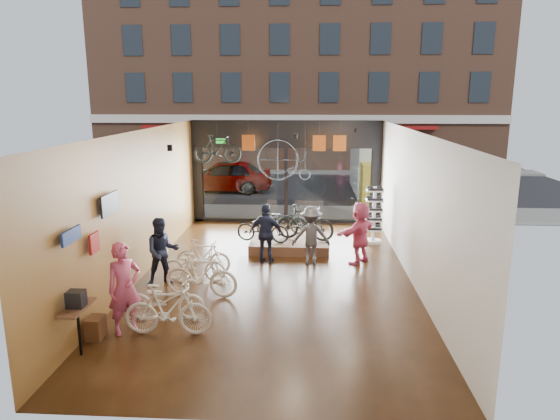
# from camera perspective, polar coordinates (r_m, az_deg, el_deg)

# --- Properties ---
(ground_plane) EXTENTS (7.00, 12.00, 0.04)m
(ground_plane) POSITION_cam_1_polar(r_m,az_deg,el_deg) (13.23, -0.54, -7.76)
(ground_plane) COLOR black
(ground_plane) RESTS_ON ground
(ceiling) EXTENTS (7.00, 12.00, 0.04)m
(ceiling) POSITION_cam_1_polar(r_m,az_deg,el_deg) (12.42, -0.58, 9.08)
(ceiling) COLOR black
(ceiling) RESTS_ON ground
(wall_left) EXTENTS (0.04, 12.00, 3.80)m
(wall_left) POSITION_cam_1_polar(r_m,az_deg,el_deg) (13.39, -15.77, 0.57)
(wall_left) COLOR olive
(wall_left) RESTS_ON ground
(wall_right) EXTENTS (0.04, 12.00, 3.80)m
(wall_right) POSITION_cam_1_polar(r_m,az_deg,el_deg) (12.94, 15.19, 0.18)
(wall_right) COLOR beige
(wall_right) RESTS_ON ground
(wall_back) EXTENTS (7.00, 0.04, 3.80)m
(wall_back) POSITION_cam_1_polar(r_m,az_deg,el_deg) (6.95, -3.98, -10.29)
(wall_back) COLOR beige
(wall_back) RESTS_ON ground
(storefront) EXTENTS (7.00, 0.26, 3.80)m
(storefront) POSITION_cam_1_polar(r_m,az_deg,el_deg) (18.58, 0.70, 4.36)
(storefront) COLOR black
(storefront) RESTS_ON ground
(exit_sign) EXTENTS (0.35, 0.06, 0.18)m
(exit_sign) POSITION_cam_1_polar(r_m,az_deg,el_deg) (18.59, -6.79, 7.84)
(exit_sign) COLOR #198C26
(exit_sign) RESTS_ON storefront
(street_road) EXTENTS (30.00, 18.00, 0.02)m
(street_road) POSITION_cam_1_polar(r_m,az_deg,el_deg) (27.76, 1.55, 3.17)
(street_road) COLOR black
(street_road) RESTS_ON ground
(sidewalk_near) EXTENTS (30.00, 2.40, 0.12)m
(sidewalk_near) POSITION_cam_1_polar(r_m,az_deg,el_deg) (20.10, 0.84, -0.34)
(sidewalk_near) COLOR slate
(sidewalk_near) RESTS_ON ground
(sidewalk_far) EXTENTS (30.00, 2.00, 0.12)m
(sidewalk_far) POSITION_cam_1_polar(r_m,az_deg,el_deg) (31.70, 1.78, 4.50)
(sidewalk_far) COLOR slate
(sidewalk_far) RESTS_ON ground
(opposite_building) EXTENTS (26.00, 5.00, 14.00)m
(opposite_building) POSITION_cam_1_polar(r_m,az_deg,el_deg) (33.96, 1.99, 16.79)
(opposite_building) COLOR brown
(opposite_building) RESTS_ON ground
(street_car) EXTENTS (4.70, 1.89, 1.60)m
(street_car) POSITION_cam_1_polar(r_m,az_deg,el_deg) (25.01, -6.37, 3.91)
(street_car) COLOR gray
(street_car) RESTS_ON street_road
(box_truck) EXTENTS (2.26, 6.77, 2.67)m
(box_truck) POSITION_cam_1_polar(r_m,az_deg,el_deg) (23.83, 11.39, 4.59)
(box_truck) COLOR silver
(box_truck) RESTS_ON street_road
(floor_bike_1) EXTENTS (1.77, 0.54, 1.05)m
(floor_bike_1) POSITION_cam_1_polar(r_m,az_deg,el_deg) (10.27, -12.69, -11.05)
(floor_bike_1) COLOR silver
(floor_bike_1) RESTS_ON ground_plane
(floor_bike_2) EXTENTS (1.73, 0.65, 0.90)m
(floor_bike_2) POSITION_cam_1_polar(r_m,az_deg,el_deg) (10.97, -13.04, -9.92)
(floor_bike_2) COLOR silver
(floor_bike_2) RESTS_ON ground_plane
(floor_bike_3) EXTENTS (1.82, 0.73, 1.06)m
(floor_bike_3) POSITION_cam_1_polar(r_m,az_deg,el_deg) (11.99, -9.01, -7.33)
(floor_bike_3) COLOR silver
(floor_bike_3) RESTS_ON ground_plane
(floor_bike_4) EXTENTS (1.66, 0.67, 0.86)m
(floor_bike_4) POSITION_cam_1_polar(r_m,az_deg,el_deg) (13.02, -9.75, -6.19)
(floor_bike_4) COLOR silver
(floor_bike_4) RESTS_ON ground_plane
(floor_bike_5) EXTENTS (1.57, 0.65, 0.91)m
(floor_bike_5) POSITION_cam_1_polar(r_m,az_deg,el_deg) (13.59, -8.78, -5.21)
(floor_bike_5) COLOR silver
(floor_bike_5) RESTS_ON ground_plane
(display_platform) EXTENTS (2.40, 1.80, 0.30)m
(display_platform) POSITION_cam_1_polar(r_m,az_deg,el_deg) (15.62, 1.11, -3.86)
(display_platform) COLOR brown
(display_platform) RESTS_ON ground_plane
(display_bike_left) EXTENTS (1.73, 0.90, 0.86)m
(display_bike_left) POSITION_cam_1_polar(r_m,az_deg,el_deg) (15.17, -1.96, -2.08)
(display_bike_left) COLOR black
(display_bike_left) RESTS_ON display_platform
(display_bike_mid) EXTENTS (1.90, 0.97, 1.10)m
(display_bike_mid) POSITION_cam_1_polar(r_m,az_deg,el_deg) (15.37, 2.86, -1.44)
(display_bike_mid) COLOR black
(display_bike_mid) RESTS_ON display_platform
(display_bike_right) EXTENTS (1.71, 0.78, 0.87)m
(display_bike_right) POSITION_cam_1_polar(r_m,az_deg,el_deg) (16.16, 0.23, -1.14)
(display_bike_right) COLOR black
(display_bike_right) RESTS_ON display_platform
(customer_0) EXTENTS (0.81, 0.79, 1.87)m
(customer_0) POSITION_cam_1_polar(r_m,az_deg,el_deg) (10.43, -17.36, -8.52)
(customer_0) COLOR #CC4C72
(customer_0) RESTS_ON ground_plane
(customer_1) EXTENTS (1.02, 0.93, 1.72)m
(customer_1) POSITION_cam_1_polar(r_m,az_deg,el_deg) (12.80, -13.30, -4.65)
(customer_1) COLOR #161C33
(customer_1) RESTS_ON ground_plane
(customer_2) EXTENTS (1.06, 0.58, 1.72)m
(customer_2) POSITION_cam_1_polar(r_m,az_deg,el_deg) (14.07, -1.56, -2.73)
(customer_2) COLOR #161C33
(customer_2) RESTS_ON ground_plane
(customer_3) EXTENTS (1.10, 0.67, 1.66)m
(customer_3) POSITION_cam_1_polar(r_m,az_deg,el_deg) (14.01, 3.57, -2.94)
(customer_3) COLOR #3F3F44
(customer_3) RESTS_ON ground_plane
(customer_5) EXTENTS (1.44, 1.61, 1.77)m
(customer_5) POSITION_cam_1_polar(r_m,az_deg,el_deg) (14.25, 9.13, -2.57)
(customer_5) COLOR #CC4C72
(customer_5) RESTS_ON ground_plane
(sunglasses_rack) EXTENTS (0.66, 0.59, 1.85)m
(sunglasses_rack) POSITION_cam_1_polar(r_m,az_deg,el_deg) (16.27, 10.68, -0.57)
(sunglasses_rack) COLOR white
(sunglasses_rack) RESTS_ON ground_plane
(wall_merch) EXTENTS (0.40, 2.40, 2.60)m
(wall_merch) POSITION_cam_1_polar(r_m,az_deg,el_deg) (10.36, -21.08, -6.80)
(wall_merch) COLOR navy
(wall_merch) RESTS_ON wall_left
(penny_farthing) EXTENTS (1.75, 0.06, 1.40)m
(penny_farthing) POSITION_cam_1_polar(r_m,az_deg,el_deg) (16.97, 0.73, 5.60)
(penny_farthing) COLOR black
(penny_farthing) RESTS_ON ceiling
(hung_bike) EXTENTS (1.61, 0.58, 0.95)m
(hung_bike) POSITION_cam_1_polar(r_m,az_deg,el_deg) (16.93, -7.16, 6.93)
(hung_bike) COLOR black
(hung_bike) RESTS_ON ceiling
(jersey_left) EXTENTS (0.45, 0.03, 0.55)m
(jersey_left) POSITION_cam_1_polar(r_m,az_deg,el_deg) (17.76, -3.64, 7.68)
(jersey_left) COLOR #CC5919
(jersey_left) RESTS_ON ceiling
(jersey_mid) EXTENTS (0.45, 0.03, 0.55)m
(jersey_mid) POSITION_cam_1_polar(r_m,az_deg,el_deg) (17.63, 4.50, 7.63)
(jersey_mid) COLOR #CC5919
(jersey_mid) RESTS_ON ceiling
(jersey_right) EXTENTS (0.45, 0.03, 0.55)m
(jersey_right) POSITION_cam_1_polar(r_m,az_deg,el_deg) (17.66, 6.84, 7.59)
(jersey_right) COLOR #CC5919
(jersey_right) RESTS_ON ceiling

